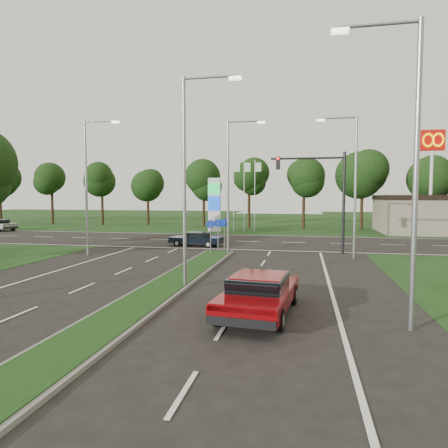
# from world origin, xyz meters

# --- Properties ---
(ground) EXTENTS (160.00, 160.00, 0.00)m
(ground) POSITION_xyz_m (0.00, 0.00, 0.00)
(ground) COLOR black
(ground) RESTS_ON ground
(verge_far) EXTENTS (160.00, 50.00, 0.02)m
(verge_far) POSITION_xyz_m (0.00, 55.00, 0.00)
(verge_far) COLOR black
(verge_far) RESTS_ON ground
(cross_road) EXTENTS (160.00, 12.00, 0.02)m
(cross_road) POSITION_xyz_m (0.00, 24.00, 0.00)
(cross_road) COLOR black
(cross_road) RESTS_ON ground
(median_kerb) EXTENTS (2.00, 26.00, 0.12)m
(median_kerb) POSITION_xyz_m (0.00, 4.00, 0.06)
(median_kerb) COLOR slate
(median_kerb) RESTS_ON ground
(streetlight_median_near) EXTENTS (2.53, 0.22, 9.00)m
(streetlight_median_near) POSITION_xyz_m (1.00, 6.00, 5.08)
(streetlight_median_near) COLOR gray
(streetlight_median_near) RESTS_ON ground
(streetlight_median_far) EXTENTS (2.53, 0.22, 9.00)m
(streetlight_median_far) POSITION_xyz_m (1.00, 16.00, 5.08)
(streetlight_median_far) COLOR gray
(streetlight_median_far) RESTS_ON ground
(streetlight_left_far) EXTENTS (2.53, 0.22, 9.00)m
(streetlight_left_far) POSITION_xyz_m (-8.30, 14.00, 5.08)
(streetlight_left_far) COLOR gray
(streetlight_left_far) RESTS_ON ground
(streetlight_right_far) EXTENTS (2.53, 0.22, 9.00)m
(streetlight_right_far) POSITION_xyz_m (8.80, 16.00, 5.08)
(streetlight_right_far) COLOR gray
(streetlight_right_far) RESTS_ON ground
(streetlight_right_near) EXTENTS (2.53, 0.22, 9.00)m
(streetlight_right_near) POSITION_xyz_m (8.80, 2.00, 5.08)
(streetlight_right_near) COLOR gray
(streetlight_right_near) RESTS_ON ground
(traffic_signal) EXTENTS (5.10, 0.42, 7.00)m
(traffic_signal) POSITION_xyz_m (7.19, 18.00, 4.65)
(traffic_signal) COLOR black
(traffic_signal) RESTS_ON ground
(median_signs) EXTENTS (1.16, 1.76, 2.38)m
(median_signs) POSITION_xyz_m (0.00, 16.40, 1.71)
(median_signs) COLOR gray
(median_signs) RESTS_ON ground
(gas_pylon) EXTENTS (5.80, 1.26, 8.00)m
(gas_pylon) POSITION_xyz_m (-3.79, 33.05, 3.20)
(gas_pylon) COLOR silver
(gas_pylon) RESTS_ON ground
(mcdonalds_sign) EXTENTS (2.20, 0.47, 10.40)m
(mcdonalds_sign) POSITION_xyz_m (18.00, 31.97, 7.99)
(mcdonalds_sign) COLOR silver
(mcdonalds_sign) RESTS_ON ground
(treeline_far) EXTENTS (6.00, 6.00, 9.90)m
(treeline_far) POSITION_xyz_m (0.10, 39.93, 6.83)
(treeline_far) COLOR black
(treeline_far) RESTS_ON ground
(red_sedan) EXTENTS (2.52, 5.17, 1.37)m
(red_sedan) POSITION_xyz_m (4.40, 2.71, 0.74)
(red_sedan) COLOR maroon
(red_sedan) RESTS_ON ground
(navy_sedan) EXTENTS (4.27, 2.17, 1.13)m
(navy_sedan) POSITION_xyz_m (-2.51, 20.00, 0.60)
(navy_sedan) COLOR black
(navy_sedan) RESTS_ON ground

